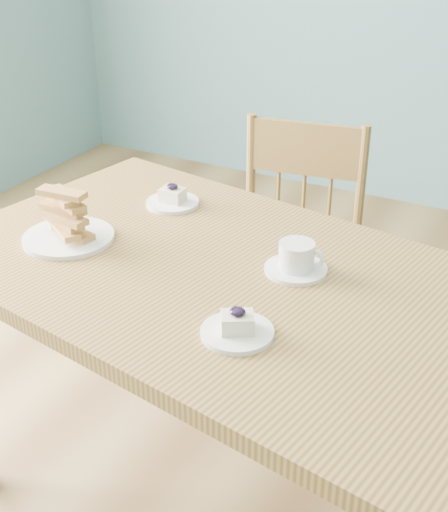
% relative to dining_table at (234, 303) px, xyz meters
% --- Properties ---
extents(room, '(5.01, 5.01, 2.71)m').
position_rel_dining_table_xyz_m(room, '(0.33, -0.17, 0.66)').
color(room, olive).
rests_on(room, ground).
extents(dining_table, '(1.54, 1.05, 0.76)m').
position_rel_dining_table_xyz_m(dining_table, '(0.00, 0.00, 0.00)').
color(dining_table, olive).
rests_on(dining_table, ground).
extents(dining_chair, '(0.46, 0.45, 0.88)m').
position_rel_dining_table_xyz_m(dining_chair, '(-0.13, 0.66, -0.23)').
color(dining_chair, olive).
rests_on(dining_chair, ground).
extents(cheesecake_plate_near, '(0.15, 0.15, 0.06)m').
position_rel_dining_table_xyz_m(cheesecake_plate_near, '(0.11, -0.21, 0.09)').
color(cheesecake_plate_near, silver).
rests_on(cheesecake_plate_near, dining_table).
extents(cheesecake_plate_far, '(0.14, 0.14, 0.06)m').
position_rel_dining_table_xyz_m(cheesecake_plate_far, '(-0.33, 0.27, 0.09)').
color(cheesecake_plate_far, silver).
rests_on(cheesecake_plate_far, dining_table).
extents(coffee_cup, '(0.14, 0.14, 0.07)m').
position_rel_dining_table_xyz_m(coffee_cup, '(0.12, 0.08, 0.11)').
color(coffee_cup, silver).
rests_on(coffee_cup, dining_table).
extents(biscotti_plate, '(0.22, 0.22, 0.13)m').
position_rel_dining_table_xyz_m(biscotti_plate, '(-0.44, -0.04, 0.12)').
color(biscotti_plate, silver).
rests_on(biscotti_plate, dining_table).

